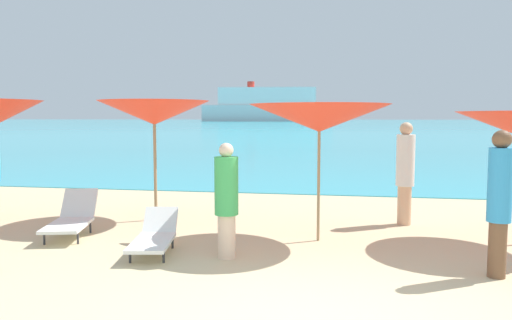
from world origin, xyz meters
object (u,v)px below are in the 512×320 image
object	(u,v)px
umbrella_2	(154,113)
beachgoer_3	(405,170)
lounge_chair_1	(72,218)
cruise_ship	(267,106)
beachgoer_0	(499,198)
lounge_chair_0	(154,236)
beachgoer_1	(226,198)
umbrella_3	(319,118)

from	to	relation	value
umbrella_2	beachgoer_3	bearing A→B (deg)	5.03
lounge_chair_1	beachgoer_3	distance (m)	5.98
cruise_ship	beachgoer_0	bearing A→B (deg)	-86.62
umbrella_2	beachgoer_3	xyz separation A→B (m)	(4.71, 0.41, -1.06)
beachgoer_0	beachgoer_3	xyz separation A→B (m)	(-0.77, 2.94, 0.02)
umbrella_2	lounge_chair_0	world-z (taller)	umbrella_2
beachgoer_1	beachgoer_0	bearing A→B (deg)	67.27
lounge_chair_1	cruise_ship	distance (m)	237.61
beachgoer_0	lounge_chair_1	bearing A→B (deg)	11.32
beachgoer_1	lounge_chair_1	bearing A→B (deg)	-125.29
umbrella_3	lounge_chair_1	xyz separation A→B (m)	(-4.11, -0.38, -1.67)
lounge_chair_1	umbrella_2	bearing A→B (deg)	43.15
lounge_chair_1	beachgoer_3	size ratio (longest dim) A/B	0.83
umbrella_2	beachgoer_0	xyz separation A→B (m)	(5.48, -2.52, -1.08)
umbrella_3	beachgoer_1	world-z (taller)	umbrella_3
umbrella_2	lounge_chair_1	bearing A→B (deg)	-122.36
lounge_chair_0	beachgoer_1	distance (m)	1.28
lounge_chair_0	beachgoer_0	world-z (taller)	beachgoer_0
beachgoer_3	umbrella_2	bearing A→B (deg)	-69.17
beachgoer_0	beachgoer_1	xyz separation A→B (m)	(-3.51, 0.23, -0.14)
beachgoer_3	cruise_ship	bearing A→B (deg)	-154.76
umbrella_3	cruise_ship	size ratio (longest dim) A/B	0.04
beachgoer_1	cruise_ship	bearing A→B (deg)	169.63
beachgoer_1	cruise_ship	world-z (taller)	cruise_ship
umbrella_3	cruise_ship	world-z (taller)	cruise_ship
umbrella_3	beachgoer_1	xyz separation A→B (m)	(-1.23, -1.23, -1.12)
beachgoer_3	umbrella_3	bearing A→B (deg)	-29.79
lounge_chair_1	beachgoer_1	distance (m)	3.06
umbrella_2	cruise_ship	distance (m)	236.25
umbrella_2	beachgoer_1	world-z (taller)	umbrella_2
umbrella_3	beachgoer_1	bearing A→B (deg)	-135.04
beachgoer_0	beachgoer_3	distance (m)	3.04
lounge_chair_0	beachgoer_0	xyz separation A→B (m)	(4.64, -0.33, 0.75)
lounge_chair_0	beachgoer_3	xyz separation A→B (m)	(3.87, 2.60, 0.77)
beachgoer_3	lounge_chair_0	bearing A→B (deg)	-40.25
umbrella_2	cruise_ship	xyz separation A→B (m)	(-34.06, 233.72, 5.36)
umbrella_2	lounge_chair_0	bearing A→B (deg)	-68.96
beachgoer_0	beachgoer_1	world-z (taller)	beachgoer_0
lounge_chair_1	cruise_ship	world-z (taller)	cruise_ship
umbrella_2	lounge_chair_1	world-z (taller)	umbrella_2
beachgoer_1	cruise_ship	xyz separation A→B (m)	(-36.02, 236.02, 6.58)
umbrella_2	beachgoer_1	xyz separation A→B (m)	(1.97, -2.30, -1.22)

